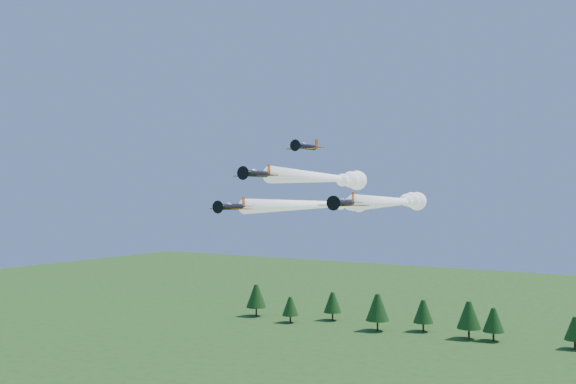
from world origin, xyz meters
The scene contains 5 objects.
plane_lead centered at (-0.85, 13.44, 46.66)m, with size 6.85×40.58×3.70m.
plane_left centered at (-12.31, 31.55, 41.80)m, with size 8.03×59.02×3.70m.
plane_right centered at (6.77, 25.47, 42.51)m, with size 9.04×45.24×3.70m.
plane_slot centered at (-2.08, 8.15, 51.74)m, with size 6.85×7.50×2.43m.
treeline centered at (4.62, 109.57, 6.67)m, with size 176.93×19.72×11.88m.
Camera 1 is at (51.78, -83.95, 43.42)m, focal length 40.00 mm.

